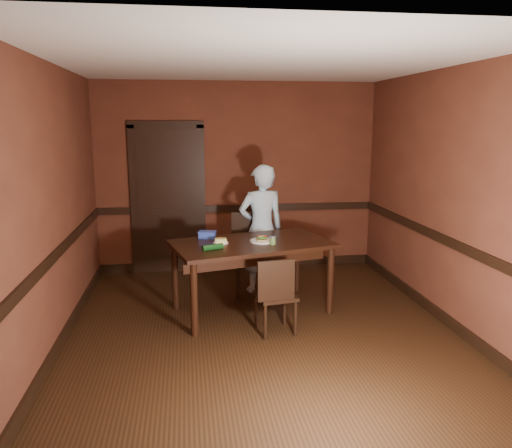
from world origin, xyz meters
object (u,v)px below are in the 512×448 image
object	(u,v)px
chair_far	(254,255)
sauce_jar	(273,241)
dining_table	(252,277)
sandwich_plate	(262,240)
food_tub	(207,235)
chair_near	(275,294)
cheese_saucer	(221,241)
person	(261,229)

from	to	relation	value
chair_far	sauce_jar	bearing A→B (deg)	-74.02
sauce_jar	dining_table	bearing A→B (deg)	148.76
dining_table	sandwich_plate	distance (m)	0.44
food_tub	chair_far	bearing A→B (deg)	42.63
sandwich_plate	chair_far	bearing A→B (deg)	90.50
food_tub	chair_near	bearing A→B (deg)	-39.93
chair_far	sandwich_plate	xyz separation A→B (m)	(0.01, -0.59, 0.33)
food_tub	sandwich_plate	bearing A→B (deg)	-9.24
dining_table	cheese_saucer	distance (m)	0.55
sandwich_plate	cheese_saucer	bearing A→B (deg)	-179.73
dining_table	cheese_saucer	world-z (taller)	cheese_saucer
chair_near	sauce_jar	xyz separation A→B (m)	(0.05, 0.48, 0.45)
chair_far	sandwich_plate	size ratio (longest dim) A/B	3.70
chair_near	sandwich_plate	size ratio (longest dim) A/B	2.99
sandwich_plate	chair_near	bearing A→B (deg)	-85.72
chair_near	food_tub	bearing A→B (deg)	-62.06
chair_near	person	bearing A→B (deg)	-101.12
dining_table	food_tub	size ratio (longest dim) A/B	7.79
dining_table	cheese_saucer	bearing A→B (deg)	165.46
sandwich_plate	food_tub	size ratio (longest dim) A/B	1.22
sauce_jar	sandwich_plate	bearing A→B (deg)	126.00
sandwich_plate	cheese_saucer	size ratio (longest dim) A/B	1.60
dining_table	person	size ratio (longest dim) A/B	1.07
chair_near	sauce_jar	distance (m)	0.66
dining_table	chair_far	distance (m)	0.61
dining_table	chair_far	world-z (taller)	chair_far
cheese_saucer	food_tub	distance (m)	0.29
cheese_saucer	sandwich_plate	bearing A→B (deg)	0.27
person	sandwich_plate	xyz separation A→B (m)	(-0.10, -0.69, 0.02)
chair_far	sandwich_plate	world-z (taller)	chair_far
sandwich_plate	sauce_jar	world-z (taller)	sauce_jar
chair_near	person	size ratio (longest dim) A/B	0.50
person	sandwich_plate	distance (m)	0.69
chair_far	chair_near	size ratio (longest dim) A/B	1.24
sauce_jar	chair_far	bearing A→B (deg)	98.14
cheese_saucer	chair_near	bearing A→B (deg)	-50.27
person	food_tub	distance (m)	0.83
dining_table	chair_near	world-z (taller)	same
person	sauce_jar	world-z (taller)	person
dining_table	person	distance (m)	0.83
sauce_jar	cheese_saucer	world-z (taller)	sauce_jar
cheese_saucer	sauce_jar	bearing A→B (deg)	-13.24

